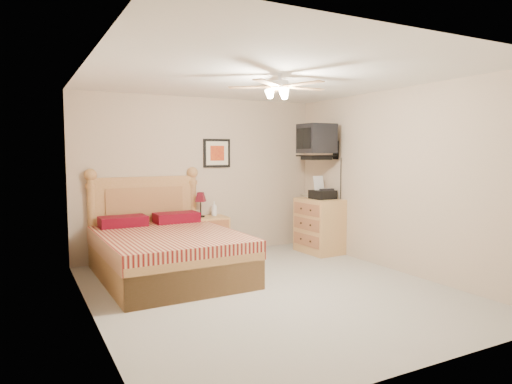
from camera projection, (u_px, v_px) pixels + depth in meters
floor at (270, 290)px, 5.42m from camera, size 4.50×4.50×0.00m
ceiling at (271, 76)px, 5.20m from camera, size 4.00×4.50×0.04m
wall_back at (201, 176)px, 7.29m from camera, size 4.00×0.04×2.50m
wall_front at (423, 205)px, 3.33m from camera, size 4.00×0.04×2.50m
wall_left at (90, 193)px, 4.38m from camera, size 0.04×4.50×2.50m
wall_right at (397, 180)px, 6.24m from camera, size 0.04×4.50×2.50m
bed at (168, 224)px, 5.93m from camera, size 1.71×2.21×1.41m
nightstand at (208, 237)px, 7.17m from camera, size 0.59×0.46×0.63m
table_lamp at (201, 205)px, 7.11m from camera, size 0.24×0.24×0.39m
lotion_bottle at (214, 209)px, 7.23m from camera, size 0.12×0.12×0.23m
framed_picture at (217, 153)px, 7.37m from camera, size 0.46×0.04×0.46m
dresser at (319, 226)px, 7.44m from camera, size 0.55×0.77×0.88m
fax_machine at (323, 188)px, 7.37m from camera, size 0.36×0.38×0.37m
magazine_lower at (305, 197)px, 7.62m from camera, size 0.30×0.34×0.03m
magazine_upper at (306, 195)px, 7.61m from camera, size 0.27×0.32×0.02m
wall_tv at (324, 141)px, 7.26m from camera, size 0.56×0.46×0.58m
ceiling_fan at (280, 87)px, 5.04m from camera, size 1.14×1.14×0.28m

